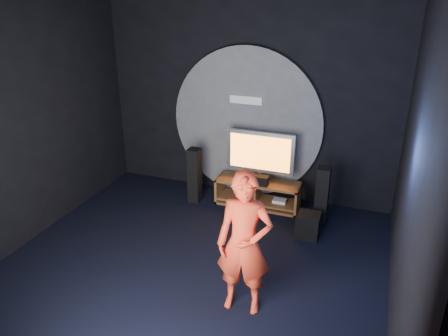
# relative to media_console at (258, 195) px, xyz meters

# --- Properties ---
(floor) EXTENTS (5.00, 5.00, 0.00)m
(floor) POSITION_rel_media_console_xyz_m (-0.36, -2.05, -0.19)
(floor) COLOR black
(floor) RESTS_ON ground
(back_wall) EXTENTS (5.00, 0.04, 3.50)m
(back_wall) POSITION_rel_media_console_xyz_m (-0.36, 0.45, 1.56)
(back_wall) COLOR black
(back_wall) RESTS_ON ground
(front_wall) EXTENTS (5.00, 0.04, 3.50)m
(front_wall) POSITION_rel_media_console_xyz_m (-0.36, -4.55, 1.56)
(front_wall) COLOR black
(front_wall) RESTS_ON ground
(left_wall) EXTENTS (0.04, 5.00, 3.50)m
(left_wall) POSITION_rel_media_console_xyz_m (-2.86, -2.05, 1.56)
(left_wall) COLOR black
(left_wall) RESTS_ON ground
(right_wall) EXTENTS (0.04, 5.00, 3.50)m
(right_wall) POSITION_rel_media_console_xyz_m (2.14, -2.05, 1.56)
(right_wall) COLOR black
(right_wall) RESTS_ON ground
(wall_disc_panel) EXTENTS (2.60, 0.11, 2.60)m
(wall_disc_panel) POSITION_rel_media_console_xyz_m (-0.36, 0.39, 1.11)
(wall_disc_panel) COLOR #515156
(wall_disc_panel) RESTS_ON ground
(media_console) EXTENTS (1.41, 0.45, 0.45)m
(media_console) POSITION_rel_media_console_xyz_m (0.00, 0.00, 0.00)
(media_console) COLOR #915E2D
(media_console) RESTS_ON ground
(tv) EXTENTS (1.13, 0.22, 0.84)m
(tv) POSITION_rel_media_console_xyz_m (-0.01, 0.07, 0.72)
(tv) COLOR #B9BAC1
(tv) RESTS_ON media_console
(center_speaker) EXTENTS (0.40, 0.15, 0.15)m
(center_speaker) POSITION_rel_media_console_xyz_m (-0.01, -0.12, 0.33)
(center_speaker) COLOR black
(center_speaker) RESTS_ON media_console
(remote) EXTENTS (0.18, 0.05, 0.02)m
(remote) POSITION_rel_media_console_xyz_m (-0.31, -0.12, 0.27)
(remote) COLOR black
(remote) RESTS_ON media_console
(tower_speaker_left) EXTENTS (0.19, 0.21, 0.96)m
(tower_speaker_left) POSITION_rel_media_console_xyz_m (-1.07, -0.22, 0.29)
(tower_speaker_left) COLOR black
(tower_speaker_left) RESTS_ON ground
(tower_speaker_right) EXTENTS (0.19, 0.21, 0.96)m
(tower_speaker_right) POSITION_rel_media_console_xyz_m (1.09, -0.28, 0.29)
(tower_speaker_right) COLOR black
(tower_speaker_right) RESTS_ON ground
(subwoofer) EXTENTS (0.33, 0.33, 0.37)m
(subwoofer) POSITION_rel_media_console_xyz_m (0.97, -0.70, -0.01)
(subwoofer) COLOR black
(subwoofer) RESTS_ON ground
(player) EXTENTS (0.66, 0.47, 1.70)m
(player) POSITION_rel_media_console_xyz_m (0.53, -2.50, 0.66)
(player) COLOR red
(player) RESTS_ON ground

